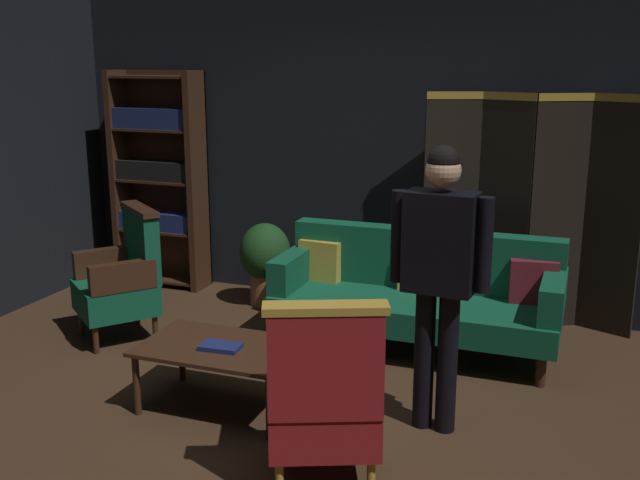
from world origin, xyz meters
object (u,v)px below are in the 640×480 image
object	(u,v)px
coffee_table	(221,352)
armchair_wing_left	(123,278)
velvet_couch	(418,290)
armchair_gilt_accent	(324,396)
potted_plant	(265,258)
book_navy_cloth	(221,347)
bookshelf	(159,176)
standing_figure	(440,264)
folding_screen	(530,208)

from	to	relation	value
coffee_table	armchair_wing_left	size ratio (longest dim) A/B	0.96
velvet_couch	armchair_gilt_accent	bearing A→B (deg)	-90.78
armchair_gilt_accent	potted_plant	world-z (taller)	armchair_gilt_accent
coffee_table	book_navy_cloth	distance (m)	0.08
bookshelf	velvet_couch	distance (m)	2.87
velvet_couch	standing_figure	distance (m)	1.40
potted_plant	book_navy_cloth	distance (m)	2.09
coffee_table	book_navy_cloth	xyz separation A→B (m)	(0.03, -0.05, 0.06)
book_navy_cloth	armchair_wing_left	bearing A→B (deg)	146.37
potted_plant	folding_screen	bearing A→B (deg)	7.41
bookshelf	folding_screen	bearing A→B (deg)	1.05
folding_screen	book_navy_cloth	distance (m)	2.85
bookshelf	coffee_table	size ratio (longest dim) A/B	2.05
armchair_wing_left	potted_plant	bearing A→B (deg)	57.57
standing_figure	armchair_gilt_accent	bearing A→B (deg)	-117.97
armchair_gilt_accent	armchair_wing_left	xyz separation A→B (m)	(-2.19, 1.40, 0.00)
book_navy_cloth	bookshelf	bearing A→B (deg)	129.04
coffee_table	armchair_wing_left	bearing A→B (deg)	147.42
bookshelf	armchair_wing_left	xyz separation A→B (m)	(0.48, -1.35, -0.58)
bookshelf	velvet_couch	size ratio (longest dim) A/B	0.97
folding_screen	coffee_table	xyz separation A→B (m)	(-1.64, -2.23, -0.61)
armchair_gilt_accent	potted_plant	xyz separation A→B (m)	(-1.48, 2.52, -0.07)
coffee_table	potted_plant	distance (m)	2.03
folding_screen	potted_plant	size ratio (longest dim) A/B	2.55
coffee_table	standing_figure	xyz separation A→B (m)	(1.31, 0.21, 0.65)
bookshelf	velvet_couch	bearing A→B (deg)	-15.36
folding_screen	bookshelf	size ratio (longest dim) A/B	0.93
book_navy_cloth	armchair_gilt_accent	bearing A→B (deg)	-31.05
bookshelf	coffee_table	distance (m)	2.89
folding_screen	standing_figure	xyz separation A→B (m)	(-0.33, -2.03, 0.04)
coffee_table	armchair_gilt_accent	world-z (taller)	armchair_gilt_accent
armchair_gilt_accent	book_navy_cloth	bearing A→B (deg)	148.95
folding_screen	bookshelf	xyz separation A→B (m)	(-3.41, -0.06, 0.09)
velvet_couch	standing_figure	xyz separation A→B (m)	(0.39, -1.22, 0.57)
folding_screen	coffee_table	world-z (taller)	folding_screen
velvet_couch	potted_plant	size ratio (longest dim) A/B	2.85
folding_screen	potted_plant	world-z (taller)	folding_screen
folding_screen	velvet_couch	xyz separation A→B (m)	(-0.71, -0.80, -0.53)
potted_plant	armchair_gilt_accent	bearing A→B (deg)	-59.61
armchair_gilt_accent	potted_plant	bearing A→B (deg)	120.39
bookshelf	armchair_gilt_accent	xyz separation A→B (m)	(2.67, -2.75, -0.58)
velvet_couch	standing_figure	bearing A→B (deg)	-72.35
coffee_table	folding_screen	bearing A→B (deg)	53.73
bookshelf	book_navy_cloth	xyz separation A→B (m)	(1.80, -2.22, -0.64)
folding_screen	velvet_couch	bearing A→B (deg)	-131.62
folding_screen	coffee_table	distance (m)	2.84
velvet_couch	armchair_wing_left	size ratio (longest dim) A/B	2.04
coffee_table	potted_plant	world-z (taller)	potted_plant
armchair_wing_left	potted_plant	world-z (taller)	armchair_wing_left
velvet_couch	armchair_wing_left	distance (m)	2.30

